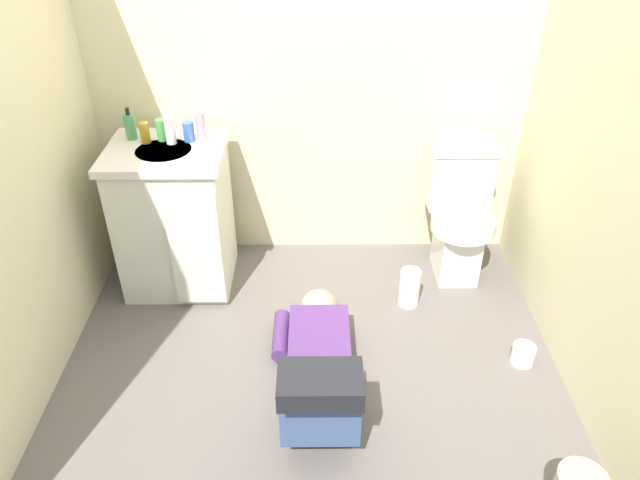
{
  "coord_description": "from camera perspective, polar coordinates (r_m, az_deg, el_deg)",
  "views": [
    {
      "loc": [
        0.03,
        -2.0,
        2.08
      ],
      "look_at": [
        0.05,
        0.44,
        0.45
      ],
      "focal_mm": 33.06,
      "sensor_mm": 36.0,
      "label": 1
    }
  ],
  "objects": [
    {
      "name": "ground_plane",
      "position": [
        2.9,
        -0.9,
        -12.63
      ],
      "size": [
        2.86,
        3.12,
        0.04
      ],
      "primitive_type": "cube",
      "color": "#615955"
    },
    {
      "name": "wall_back",
      "position": [
        3.22,
        -0.99,
        17.91
      ],
      "size": [
        2.52,
        0.08,
        2.4
      ],
      "primitive_type": "cube",
      "color": "beige",
      "rests_on": "ground_plane"
    },
    {
      "name": "wall_right",
      "position": [
        2.49,
        28.6,
        8.9
      ],
      "size": [
        0.08,
        2.12,
        2.4
      ],
      "primitive_type": "cube",
      "color": "beige",
      "rests_on": "ground_plane"
    },
    {
      "name": "toilet",
      "position": [
        3.38,
        13.34,
        2.34
      ],
      "size": [
        0.36,
        0.46,
        0.75
      ],
      "color": "silver",
      "rests_on": "ground_plane"
    },
    {
      "name": "vanity_cabinet",
      "position": [
        3.27,
        -13.81,
        2.19
      ],
      "size": [
        0.6,
        0.53,
        0.82
      ],
      "color": "silver",
      "rests_on": "ground_plane"
    },
    {
      "name": "faucet",
      "position": [
        3.2,
        -14.45,
        10.47
      ],
      "size": [
        0.02,
        0.02,
        0.1
      ],
      "primitive_type": "cylinder",
      "color": "silver",
      "rests_on": "vanity_cabinet"
    },
    {
      "name": "person_plumber",
      "position": [
        2.64,
        -0.16,
        -12.35
      ],
      "size": [
        0.39,
        1.06,
        0.52
      ],
      "color": "#512D6B",
      "rests_on": "ground_plane"
    },
    {
      "name": "tissue_box",
      "position": [
        3.25,
        13.22,
        9.68
      ],
      "size": [
        0.22,
        0.11,
        0.1
      ],
      "primitive_type": "cube",
      "color": "silver",
      "rests_on": "toilet"
    },
    {
      "name": "soap_dispenser",
      "position": [
        3.23,
        -17.9,
        10.44
      ],
      "size": [
        0.06,
        0.06,
        0.17
      ],
      "color": "#47985C",
      "rests_on": "vanity_cabinet"
    },
    {
      "name": "bottle_amber",
      "position": [
        3.17,
        -16.61,
        9.94
      ],
      "size": [
        0.05,
        0.05,
        0.11
      ],
      "primitive_type": "cylinder",
      "color": "gold",
      "rests_on": "vanity_cabinet"
    },
    {
      "name": "bottle_green",
      "position": [
        3.17,
        -15.11,
        10.24
      ],
      "size": [
        0.05,
        0.05,
        0.11
      ],
      "primitive_type": "cylinder",
      "color": "#47A04E",
      "rests_on": "vanity_cabinet"
    },
    {
      "name": "bottle_white",
      "position": [
        3.11,
        -14.34,
        10.43
      ],
      "size": [
        0.05,
        0.05,
        0.16
      ],
      "primitive_type": "cylinder",
      "color": "silver",
      "rests_on": "vanity_cabinet"
    },
    {
      "name": "bottle_blue",
      "position": [
        3.13,
        -12.59,
        10.19
      ],
      "size": [
        0.06,
        0.06,
        0.1
      ],
      "primitive_type": "cylinder",
      "color": "#385EB0",
      "rests_on": "vanity_cabinet"
    },
    {
      "name": "bottle_pink",
      "position": [
        3.11,
        -11.46,
        10.64
      ],
      "size": [
        0.05,
        0.05,
        0.15
      ],
      "primitive_type": "cylinder",
      "color": "pink",
      "rests_on": "vanity_cabinet"
    },
    {
      "name": "paper_towel_roll",
      "position": [
        3.21,
        8.66,
        -4.58
      ],
      "size": [
        0.11,
        0.11,
        0.22
      ],
      "primitive_type": "cylinder",
      "color": "white",
      "rests_on": "ground_plane"
    },
    {
      "name": "toilet_paper_roll",
      "position": [
        3.04,
        19.05,
        -10.42
      ],
      "size": [
        0.11,
        0.11,
        0.1
      ],
      "primitive_type": "cylinder",
      "color": "white",
      "rests_on": "ground_plane"
    }
  ]
}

